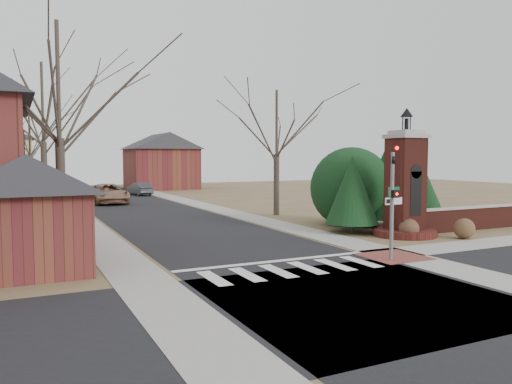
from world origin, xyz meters
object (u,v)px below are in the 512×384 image
brick_gate_monument (405,193)px  distant_car (140,189)px  traffic_signal_pole (393,194)px  pickup_truck (107,194)px  sign_post (393,206)px

brick_gate_monument → distant_car: size_ratio=1.60×
traffic_signal_pole → distant_car: size_ratio=1.11×
traffic_signal_pole → brick_gate_monument: (4.70, 4.42, -0.42)m
distant_car → pickup_truck: bearing=51.6°
traffic_signal_pole → pickup_truck: 30.13m
sign_post → distant_car: (-2.55, 36.12, -1.28)m
brick_gate_monument → distant_car: bearing=100.2°
traffic_signal_pole → pickup_truck: bearing=101.3°
traffic_signal_pole → brick_gate_monument: bearing=43.2°
pickup_truck → distant_car: 9.29m
distant_car → traffic_signal_pole: bearing=83.5°
pickup_truck → brick_gate_monument: bearing=-70.1°
brick_gate_monument → distant_car: brick_gate_monument is taller
traffic_signal_pole → distant_car: (-1.26, 37.53, -1.92)m
brick_gate_monument → sign_post: bearing=-138.6°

